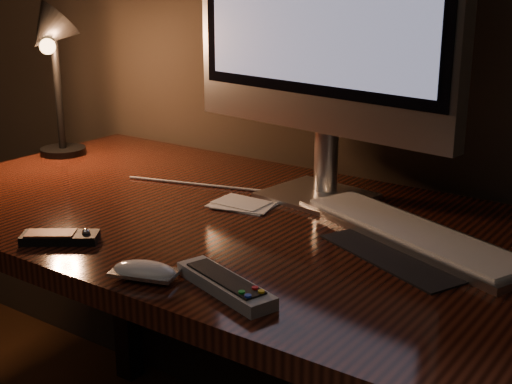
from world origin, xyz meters
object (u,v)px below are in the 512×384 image
Objects in this scene: desk at (294,276)px; tv_remote at (225,284)px; keyboard at (411,233)px; mouse at (145,273)px; desk_lamp at (51,54)px; monitor at (320,6)px; media_remote at (60,237)px.

tv_remote is (0.10, -0.35, 0.14)m from desk.
desk is 0.27m from keyboard.
mouse reaches higher than keyboard.
desk_lamp reaches higher than desk.
desk_lamp is (-0.81, 0.37, 0.25)m from tv_remote.
desk_lamp reaches higher than keyboard.
monitor reaches higher than mouse.
tv_remote is (0.12, -0.46, -0.38)m from monitor.
media_remote is at bearing -125.46° from desk.
keyboard reaches higher than desk.
monitor is (-0.02, 0.11, 0.52)m from desk.
monitor is at bearing 122.51° from tv_remote.
keyboard is 3.59× the size of media_remote.
monitor reaches higher than desk.
desk is 15.69× the size of mouse.
monitor is 0.47m from keyboard.
mouse is 0.84m from desk_lamp.
mouse reaches higher than desk.
desk is 0.46m from media_remote.
desk is at bearing 18.63° from media_remote.
desk_lamp is (-0.69, -0.09, -0.13)m from monitor.
mouse is 0.51× the size of tv_remote.
mouse is at bearing -35.68° from desk_lamp.
desk is 3.30× the size of keyboard.
media_remote and tv_remote have the same top height.
desk_lamp is (-0.69, 0.41, 0.25)m from mouse.
media_remote is (-0.26, -0.36, 0.14)m from desk.
monitor is at bearing 27.55° from media_remote.
desk is 4.15× the size of desk_lamp.
tv_remote reaches higher than keyboard.
mouse is (-0.03, -0.39, 0.14)m from desk.
monitor is 1.35× the size of keyboard.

